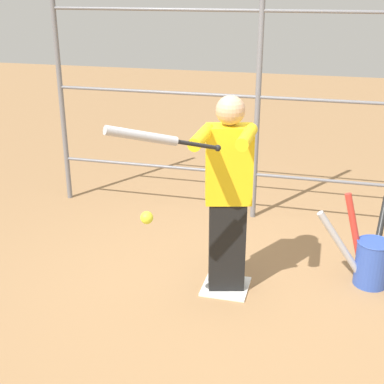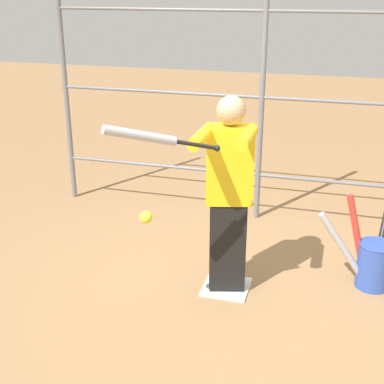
{
  "view_description": "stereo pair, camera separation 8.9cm",
  "coord_description": "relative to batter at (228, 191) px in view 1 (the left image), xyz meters",
  "views": [
    {
      "loc": [
        -0.75,
        4.06,
        2.54
      ],
      "look_at": [
        0.24,
        0.27,
        0.99
      ],
      "focal_mm": 50.0,
      "sensor_mm": 36.0,
      "label": 1
    },
    {
      "loc": [
        -0.83,
        4.04,
        2.54
      ],
      "look_at": [
        0.24,
        0.27,
        0.99
      ],
      "focal_mm": 50.0,
      "sensor_mm": 36.0,
      "label": 2
    }
  ],
  "objects": [
    {
      "name": "ground_plane",
      "position": [
        0.0,
        -0.02,
        -0.93
      ],
      "size": [
        24.0,
        24.0,
        0.0
      ],
      "primitive_type": "plane",
      "color": "#9E754C"
    },
    {
      "name": "home_plate",
      "position": [
        0.0,
        -0.02,
        -0.92
      ],
      "size": [
        0.4,
        0.4,
        0.02
      ],
      "color": "white",
      "rests_on": "ground"
    },
    {
      "name": "fence_backstop",
      "position": [
        0.0,
        -1.62,
        0.46
      ],
      "size": [
        4.7,
        0.06,
        2.79
      ],
      "color": "slate",
      "rests_on": "ground"
    },
    {
      "name": "batter",
      "position": [
        0.0,
        0.0,
        0.0
      ],
      "size": [
        0.43,
        0.66,
        1.72
      ],
      "color": "black",
      "rests_on": "ground"
    },
    {
      "name": "baseball_bat_swinging",
      "position": [
        0.37,
        0.79,
        0.65
      ],
      "size": [
        0.66,
        0.63,
        0.3
      ],
      "color": "black"
    },
    {
      "name": "softball_in_flight",
      "position": [
        0.48,
        0.65,
        -0.01
      ],
      "size": [
        0.1,
        0.1,
        0.1
      ],
      "color": "yellow"
    },
    {
      "name": "bat_bucket",
      "position": [
        -1.22,
        -0.42,
        -0.68
      ],
      "size": [
        0.68,
        0.77,
        0.83
      ],
      "color": "#3351B2",
      "rests_on": "ground"
    }
  ]
}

